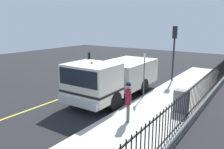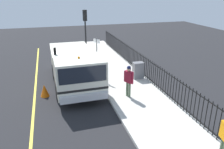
{
  "view_description": "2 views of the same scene",
  "coord_description": "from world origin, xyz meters",
  "px_view_note": "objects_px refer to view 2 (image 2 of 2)",
  "views": [
    {
      "loc": [
        7.17,
        -10.81,
        4.19
      ],
      "look_at": [
        0.86,
        -1.71,
        1.64
      ],
      "focal_mm": 35.38,
      "sensor_mm": 36.0,
      "label": 1
    },
    {
      "loc": [
        -1.07,
        -13.53,
        5.55
      ],
      "look_at": [
        2.13,
        -2.37,
        1.12
      ],
      "focal_mm": 36.01,
      "sensor_mm": 36.0,
      "label": 2
    }
  ],
  "objects_px": {
    "utility_cabinet": "(138,70)",
    "traffic_light_near": "(85,24)",
    "street_sign": "(97,53)",
    "worker_standing": "(129,78)",
    "work_truck": "(75,66)",
    "traffic_cone": "(45,91)"
  },
  "relations": [
    {
      "from": "worker_standing",
      "to": "street_sign",
      "type": "xyz_separation_m",
      "value": [
        -0.96,
        3.33,
        0.53
      ]
    },
    {
      "from": "traffic_light_near",
      "to": "street_sign",
      "type": "relative_size",
      "value": 1.51
    },
    {
      "from": "work_truck",
      "to": "street_sign",
      "type": "xyz_separation_m",
      "value": [
        1.54,
        0.94,
        0.43
      ]
    },
    {
      "from": "traffic_cone",
      "to": "street_sign",
      "type": "height_order",
      "value": "street_sign"
    },
    {
      "from": "street_sign",
      "to": "traffic_light_near",
      "type": "bearing_deg",
      "value": 89.22
    },
    {
      "from": "worker_standing",
      "to": "traffic_light_near",
      "type": "relative_size",
      "value": 0.44
    },
    {
      "from": "utility_cabinet",
      "to": "traffic_cone",
      "type": "xyz_separation_m",
      "value": [
        -5.83,
        -0.79,
        -0.33
      ]
    },
    {
      "from": "worker_standing",
      "to": "traffic_light_near",
      "type": "distance_m",
      "value": 8.05
    },
    {
      "from": "work_truck",
      "to": "traffic_light_near",
      "type": "bearing_deg",
      "value": -107.41
    },
    {
      "from": "worker_standing",
      "to": "utility_cabinet",
      "type": "relative_size",
      "value": 1.63
    },
    {
      "from": "utility_cabinet",
      "to": "traffic_cone",
      "type": "height_order",
      "value": "utility_cabinet"
    },
    {
      "from": "worker_standing",
      "to": "street_sign",
      "type": "height_order",
      "value": "street_sign"
    },
    {
      "from": "work_truck",
      "to": "street_sign",
      "type": "height_order",
      "value": "street_sign"
    },
    {
      "from": "worker_standing",
      "to": "traffic_cone",
      "type": "height_order",
      "value": "worker_standing"
    },
    {
      "from": "utility_cabinet",
      "to": "street_sign",
      "type": "bearing_deg",
      "value": 157.75
    },
    {
      "from": "utility_cabinet",
      "to": "street_sign",
      "type": "xyz_separation_m",
      "value": [
        -2.46,
        1.01,
        1.06
      ]
    },
    {
      "from": "utility_cabinet",
      "to": "traffic_cone",
      "type": "bearing_deg",
      "value": -172.28
    },
    {
      "from": "utility_cabinet",
      "to": "street_sign",
      "type": "height_order",
      "value": "street_sign"
    },
    {
      "from": "worker_standing",
      "to": "utility_cabinet",
      "type": "xyz_separation_m",
      "value": [
        1.5,
        2.32,
        -0.53
      ]
    },
    {
      "from": "utility_cabinet",
      "to": "traffic_light_near",
      "type": "bearing_deg",
      "value": 113.64
    },
    {
      "from": "traffic_light_near",
      "to": "street_sign",
      "type": "xyz_separation_m",
      "value": [
        -0.06,
        -4.48,
        -1.18
      ]
    },
    {
      "from": "work_truck",
      "to": "utility_cabinet",
      "type": "bearing_deg",
      "value": 178.13
    }
  ]
}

